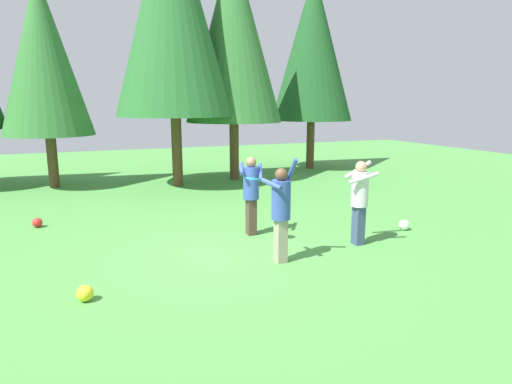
{
  "coord_description": "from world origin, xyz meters",
  "views": [
    {
      "loc": [
        -2.37,
        -7.78,
        2.85
      ],
      "look_at": [
        0.95,
        0.38,
        1.05
      ],
      "focal_mm": 31.04,
      "sensor_mm": 36.0,
      "label": 1
    }
  ],
  "objects_px": {
    "person_catcher": "(251,189)",
    "person_bystander": "(360,195)",
    "ball_white": "(404,225)",
    "tree_far_right": "(313,47)",
    "frisbee": "(252,179)",
    "tree_left": "(43,56)",
    "person_thrower": "(281,207)",
    "ball_yellow": "(85,293)",
    "tree_right": "(233,34)",
    "tree_center": "(172,8)",
    "ball_red": "(37,223)"
  },
  "relations": [
    {
      "from": "tree_right",
      "to": "ball_red",
      "type": "bearing_deg",
      "value": -145.2
    },
    {
      "from": "ball_red",
      "to": "tree_right",
      "type": "bearing_deg",
      "value": 34.8
    },
    {
      "from": "person_thrower",
      "to": "ball_red",
      "type": "bearing_deg",
      "value": 37.38
    },
    {
      "from": "person_bystander",
      "to": "person_catcher",
      "type": "bearing_deg",
      "value": -20.66
    },
    {
      "from": "frisbee",
      "to": "tree_far_right",
      "type": "distance_m",
      "value": 11.57
    },
    {
      "from": "tree_far_right",
      "to": "person_catcher",
      "type": "bearing_deg",
      "value": -126.13
    },
    {
      "from": "frisbee",
      "to": "ball_red",
      "type": "xyz_separation_m",
      "value": [
        -4.1,
        3.14,
        -1.27
      ]
    },
    {
      "from": "person_catcher",
      "to": "person_bystander",
      "type": "height_order",
      "value": "same"
    },
    {
      "from": "person_catcher",
      "to": "ball_yellow",
      "type": "distance_m",
      "value": 4.17
    },
    {
      "from": "tree_far_right",
      "to": "frisbee",
      "type": "bearing_deg",
      "value": -124.96
    },
    {
      "from": "person_catcher",
      "to": "person_bystander",
      "type": "distance_m",
      "value": 2.28
    },
    {
      "from": "ball_yellow",
      "to": "tree_center",
      "type": "xyz_separation_m",
      "value": [
        3.22,
        8.47,
        5.69
      ]
    },
    {
      "from": "person_thrower",
      "to": "ball_yellow",
      "type": "height_order",
      "value": "person_thrower"
    },
    {
      "from": "frisbee",
      "to": "ball_white",
      "type": "distance_m",
      "value": 3.83
    },
    {
      "from": "ball_yellow",
      "to": "tree_far_right",
      "type": "height_order",
      "value": "tree_far_right"
    },
    {
      "from": "person_catcher",
      "to": "tree_center",
      "type": "bearing_deg",
      "value": -157.9
    },
    {
      "from": "tree_right",
      "to": "person_bystander",
      "type": "bearing_deg",
      "value": -91.76
    },
    {
      "from": "person_catcher",
      "to": "tree_far_right",
      "type": "bearing_deg",
      "value": 163.8
    },
    {
      "from": "person_catcher",
      "to": "ball_red",
      "type": "xyz_separation_m",
      "value": [
        -4.38,
        2.39,
        -0.9
      ]
    },
    {
      "from": "person_bystander",
      "to": "tree_center",
      "type": "relative_size",
      "value": 0.18
    },
    {
      "from": "ball_white",
      "to": "tree_far_right",
      "type": "height_order",
      "value": "tree_far_right"
    },
    {
      "from": "person_thrower",
      "to": "tree_right",
      "type": "height_order",
      "value": "tree_right"
    },
    {
      "from": "person_thrower",
      "to": "person_catcher",
      "type": "bearing_deg",
      "value": -12.38
    },
    {
      "from": "ball_white",
      "to": "ball_red",
      "type": "distance_m",
      "value": 8.42
    },
    {
      "from": "ball_yellow",
      "to": "ball_white",
      "type": "relative_size",
      "value": 1.03
    },
    {
      "from": "ball_yellow",
      "to": "tree_right",
      "type": "bearing_deg",
      "value": 58.71
    },
    {
      "from": "tree_left",
      "to": "tree_center",
      "type": "relative_size",
      "value": 0.74
    },
    {
      "from": "person_thrower",
      "to": "tree_right",
      "type": "distance_m",
      "value": 9.8
    },
    {
      "from": "person_catcher",
      "to": "ball_white",
      "type": "bearing_deg",
      "value": 93.44
    },
    {
      "from": "person_bystander",
      "to": "tree_left",
      "type": "relative_size",
      "value": 0.25
    },
    {
      "from": "tree_right",
      "to": "person_thrower",
      "type": "bearing_deg",
      "value": -104.01
    },
    {
      "from": "ball_yellow",
      "to": "tree_right",
      "type": "distance_m",
      "value": 11.7
    },
    {
      "from": "person_bystander",
      "to": "tree_far_right",
      "type": "xyz_separation_m",
      "value": [
        4.24,
        9.67,
        4.06
      ]
    },
    {
      "from": "tree_left",
      "to": "tree_right",
      "type": "relative_size",
      "value": 0.83
    },
    {
      "from": "tree_center",
      "to": "tree_right",
      "type": "relative_size",
      "value": 1.12
    },
    {
      "from": "frisbee",
      "to": "ball_red",
      "type": "relative_size",
      "value": 1.53
    },
    {
      "from": "ball_white",
      "to": "person_catcher",
      "type": "bearing_deg",
      "value": 163.51
    },
    {
      "from": "person_thrower",
      "to": "tree_far_right",
      "type": "bearing_deg",
      "value": -39.8
    },
    {
      "from": "person_catcher",
      "to": "tree_far_right",
      "type": "xyz_separation_m",
      "value": [
        6.01,
        8.23,
        4.06
      ]
    },
    {
      "from": "person_catcher",
      "to": "tree_far_right",
      "type": "height_order",
      "value": "tree_far_right"
    },
    {
      "from": "person_thrower",
      "to": "tree_center",
      "type": "bearing_deg",
      "value": -7.48
    },
    {
      "from": "frisbee",
      "to": "tree_left",
      "type": "xyz_separation_m",
      "value": [
        -3.91,
        8.35,
        2.93
      ]
    },
    {
      "from": "tree_left",
      "to": "tree_right",
      "type": "distance_m",
      "value": 6.32
    },
    {
      "from": "ball_yellow",
      "to": "tree_center",
      "type": "distance_m",
      "value": 10.7
    },
    {
      "from": "person_thrower",
      "to": "person_catcher",
      "type": "relative_size",
      "value": 1.11
    },
    {
      "from": "tree_left",
      "to": "person_catcher",
      "type": "bearing_deg",
      "value": -61.14
    },
    {
      "from": "frisbee",
      "to": "tree_center",
      "type": "bearing_deg",
      "value": 89.71
    },
    {
      "from": "person_bystander",
      "to": "tree_center",
      "type": "bearing_deg",
      "value": -56.88
    },
    {
      "from": "tree_center",
      "to": "tree_right",
      "type": "height_order",
      "value": "tree_center"
    },
    {
      "from": "tree_far_right",
      "to": "tree_right",
      "type": "bearing_deg",
      "value": -160.74
    }
  ]
}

